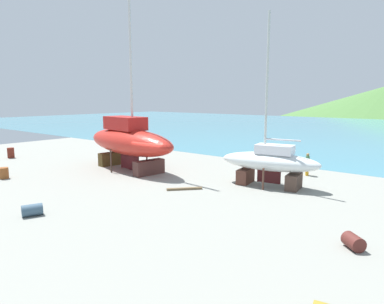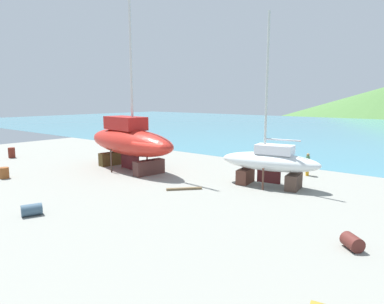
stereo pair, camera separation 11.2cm
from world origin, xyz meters
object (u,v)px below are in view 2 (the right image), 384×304
at_px(barrel_rust_mid, 32,210).
at_px(barrel_blue_faded, 352,242).
at_px(barrel_tipped_right, 12,153).
at_px(worker, 308,164).
at_px(sailboat_large_starboard, 129,140).
at_px(barrel_tar_black, 4,173).
at_px(sailboat_mid_port, 270,162).

relative_size(barrel_rust_mid, barrel_blue_faded, 1.16).
distance_m(barrel_tipped_right, barrel_blue_faded, 29.85).
distance_m(worker, barrel_rust_mid, 17.93).
height_order(sailboat_large_starboard, barrel_tar_black, sailboat_large_starboard).
height_order(sailboat_mid_port, barrel_rust_mid, sailboat_mid_port).
distance_m(worker, barrel_blue_faded, 12.39).
relative_size(sailboat_large_starboard, barrel_blue_faded, 23.23).
bearing_deg(worker, barrel_rust_mid, 41.62).
distance_m(barrel_rust_mid, barrel_blue_faded, 13.89).
height_order(worker, barrel_tipped_right, worker).
xyz_separation_m(barrel_rust_mid, barrel_tar_black, (-8.98, 2.43, 0.10)).
relative_size(barrel_rust_mid, barrel_tipped_right, 0.95).
distance_m(sailboat_large_starboard, barrel_tipped_right, 13.09).
bearing_deg(barrel_rust_mid, sailboat_large_starboard, 115.22).
height_order(sailboat_mid_port, barrel_tipped_right, sailboat_mid_port).
height_order(barrel_rust_mid, barrel_blue_faded, barrel_rust_mid).
xyz_separation_m(sailboat_large_starboard, barrel_rust_mid, (4.69, -9.96, -1.98)).
bearing_deg(worker, sailboat_large_starboard, 3.89).
bearing_deg(barrel_tipped_right, worker, 22.95).
height_order(sailboat_mid_port, worker, sailboat_mid_port).
distance_m(barrel_rust_mid, barrel_tipped_right, 18.34).
xyz_separation_m(sailboat_large_starboard, barrel_tipped_right, (-12.48, -3.53, -1.79)).
distance_m(barrel_rust_mid, barrel_tar_black, 9.30).
relative_size(sailboat_mid_port, barrel_blue_faded, 13.61).
bearing_deg(barrel_tar_black, worker, 41.88).
bearing_deg(sailboat_mid_port, barrel_tar_black, 23.58).
xyz_separation_m(barrel_rust_mid, barrel_blue_faded, (12.67, 5.69, -0.00)).
distance_m(worker, barrel_tipped_right, 26.03).
distance_m(sailboat_large_starboard, barrel_tar_black, 8.86).
bearing_deg(sailboat_large_starboard, barrel_tipped_right, -156.35).
bearing_deg(barrel_blue_faded, worker, 118.34).
height_order(barrel_rust_mid, barrel_tar_black, barrel_tar_black).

